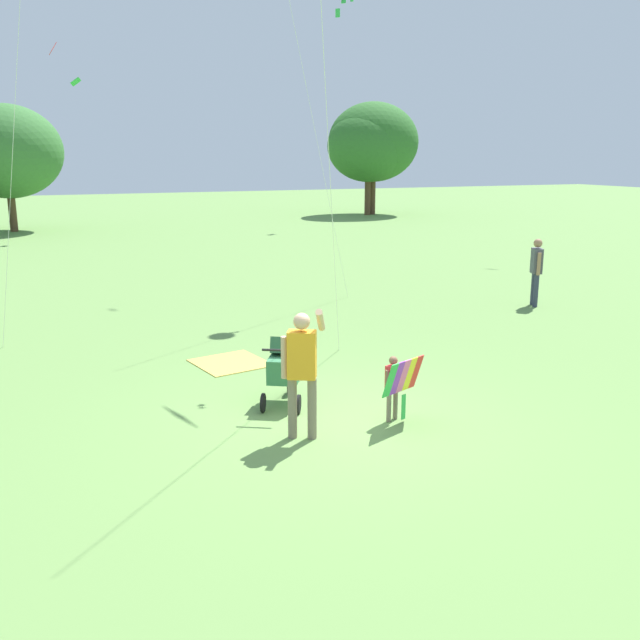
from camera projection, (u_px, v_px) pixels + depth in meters
name	position (u px, v px, depth m)	size (l,w,h in m)	color
ground_plane	(338.00, 422.00, 9.67)	(120.00, 120.00, 0.00)	#668E47
treeline_distant	(157.00, 150.00, 35.85)	(33.15, 8.13, 6.71)	brown
child_with_butterfly_kite	(396.00, 381.00, 9.55)	(0.70, 0.47, 0.94)	#7F705B
person_adult_flyer	(302.00, 364.00, 8.89)	(0.67, 0.49, 1.76)	#7F705B
stroller	(285.00, 364.00, 10.24)	(0.85, 1.09, 1.03)	black
person_sitting_far	(536.00, 267.00, 16.82)	(0.35, 0.49, 1.65)	#33384C
picnic_blanket	(231.00, 363.00, 12.36)	(1.17, 1.21, 0.02)	gold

